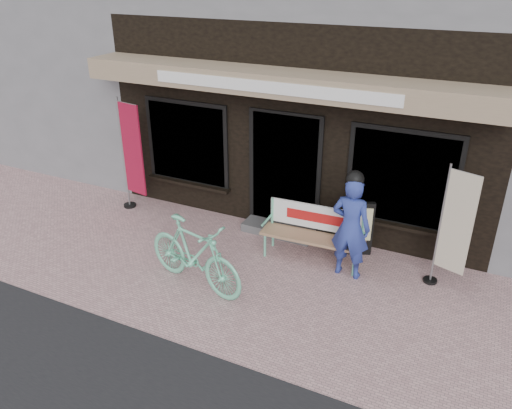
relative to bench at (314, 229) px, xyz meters
The scene contains 9 objects.
ground 1.59m from the bench, 124.00° to the right, with size 70.00×70.00×0.00m, color #C19395.
storefront 4.54m from the bench, 102.71° to the left, with size 7.00×6.77×6.00m.
neighbor_left_near 10.60m from the bench, 155.50° to the left, with size 10.00×7.00×6.40m, color slate.
bench is the anchor object (origin of this frame).
person 0.77m from the bench, 19.98° to the right, with size 0.62×0.42×1.75m.
bicycle 2.02m from the bench, 131.09° to the right, with size 0.51×1.82×1.10m, color #6DD4A9.
nobori_red 3.82m from the bench, behind, with size 0.66×0.28×2.22m.
nobori_cream 2.12m from the bench, ahead, with size 0.57×0.30×1.95m.
menu_stand 0.76m from the bench, 34.63° to the left, with size 0.47×0.26×0.95m.
Camera 1 is at (3.06, -5.58, 4.42)m, focal length 35.00 mm.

